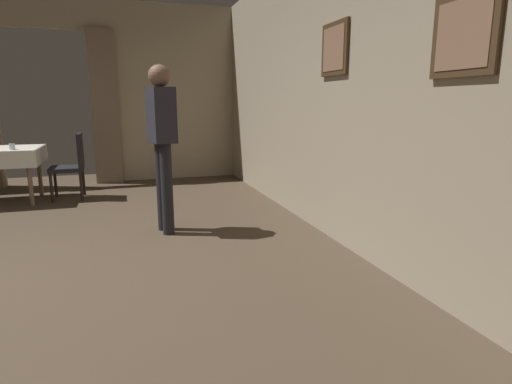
% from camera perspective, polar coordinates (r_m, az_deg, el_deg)
% --- Properties ---
extents(wall_right, '(0.16, 8.40, 3.00)m').
position_cam_1_polar(wall_right, '(4.04, 12.86, 13.94)').
color(wall_right, tan).
rests_on(wall_right, ground).
extents(wall_back, '(6.40, 0.27, 3.00)m').
position_cam_1_polar(wall_back, '(7.77, -26.90, 12.01)').
color(wall_back, tan).
rests_on(wall_back, ground).
extents(chair_mid_right, '(0.44, 0.44, 0.93)m').
position_cam_1_polar(chair_mid_right, '(6.47, -23.73, 3.64)').
color(chair_mid_right, black).
rests_on(chair_mid_right, ground).
extents(glass_mid_c, '(0.07, 0.07, 0.08)m').
position_cam_1_polar(glass_mid_c, '(6.32, -30.29, 5.35)').
color(glass_mid_c, silver).
rests_on(glass_mid_c, dining_table_mid).
extents(person_diner_standing_aside, '(0.28, 0.39, 1.72)m').
position_cam_1_polar(person_diner_standing_aside, '(4.41, -12.68, 7.54)').
color(person_diner_standing_aside, black).
rests_on(person_diner_standing_aside, ground).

